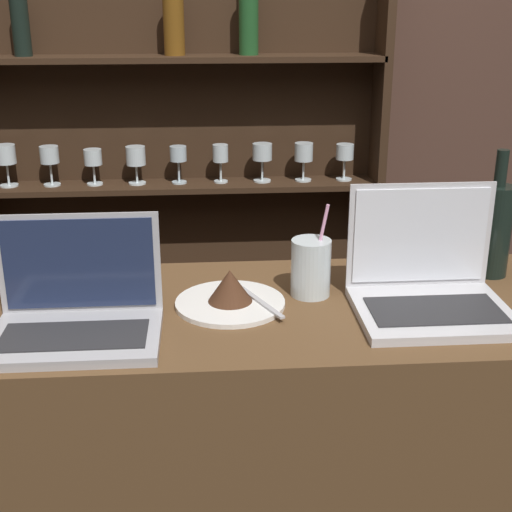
{
  "coord_description": "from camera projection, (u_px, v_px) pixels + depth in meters",
  "views": [
    {
      "loc": [
        -0.0,
        -1.07,
        1.65
      ],
      "look_at": [
        0.1,
        0.29,
        1.15
      ],
      "focal_mm": 50.0,
      "sensor_mm": 36.0,
      "label": 1
    }
  ],
  "objects": [
    {
      "name": "water_glass",
      "position": [
        311.0,
        267.0,
        1.49
      ],
      "size": [
        0.08,
        0.08,
        0.2
      ],
      "color": "silver",
      "rests_on": "bar_counter"
    },
    {
      "name": "back_shelf",
      "position": [
        180.0,
        194.0,
        2.65
      ],
      "size": [
        1.48,
        0.18,
        1.8
      ],
      "color": "#332114",
      "rests_on": "ground_plane"
    },
    {
      "name": "wine_bottle_dark",
      "position": [
        494.0,
        228.0,
        1.59
      ],
      "size": [
        0.08,
        0.08,
        0.29
      ],
      "color": "black",
      "rests_on": "bar_counter"
    },
    {
      "name": "cake_plate",
      "position": [
        230.0,
        294.0,
        1.45
      ],
      "size": [
        0.23,
        0.23,
        0.08
      ],
      "color": "white",
      "rests_on": "bar_counter"
    },
    {
      "name": "laptop_far",
      "position": [
        428.0,
        284.0,
        1.43
      ],
      "size": [
        0.3,
        0.25,
        0.24
      ],
      "color": "silver",
      "rests_on": "bar_counter"
    },
    {
      "name": "back_wall",
      "position": [
        201.0,
        80.0,
        2.59
      ],
      "size": [
        7.0,
        0.06,
        2.7
      ],
      "color": "#4C3328",
      "rests_on": "ground_plane"
    },
    {
      "name": "laptop_near",
      "position": [
        77.0,
        310.0,
        1.32
      ],
      "size": [
        0.31,
        0.21,
        0.22
      ],
      "color": "#ADADB2",
      "rests_on": "bar_counter"
    }
  ]
}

